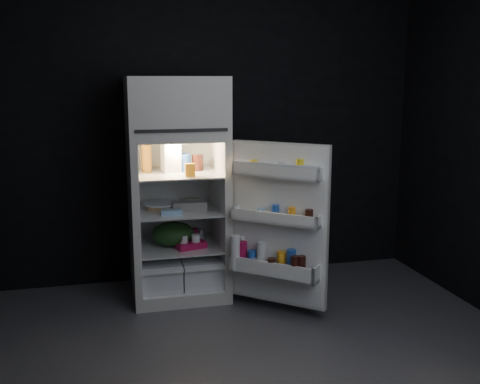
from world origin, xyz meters
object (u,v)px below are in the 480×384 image
object	(u,v)px
fridge_door	(277,227)
egg_carton	(189,206)
milk_jug	(171,157)
refrigerator	(177,180)
yogurt_tray	(191,245)

from	to	relation	value
fridge_door	egg_carton	world-z (taller)	fridge_door
milk_jug	fridge_door	bearing A→B (deg)	-51.17
refrigerator	egg_carton	distance (m)	0.24
refrigerator	egg_carton	bearing A→B (deg)	-52.05
refrigerator	egg_carton	world-z (taller)	refrigerator
refrigerator	fridge_door	bearing A→B (deg)	-43.44
egg_carton	yogurt_tray	distance (m)	0.31
refrigerator	fridge_door	world-z (taller)	refrigerator
milk_jug	egg_carton	size ratio (longest dim) A/B	0.88
milk_jug	refrigerator	bearing A→B (deg)	-4.35
egg_carton	yogurt_tray	xyz separation A→B (m)	(-0.00, -0.05, -0.31)
fridge_door	egg_carton	bearing A→B (deg)	138.10
fridge_door	egg_carton	distance (m)	0.77
fridge_door	yogurt_tray	size ratio (longest dim) A/B	5.19
egg_carton	milk_jug	bearing A→B (deg)	144.44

